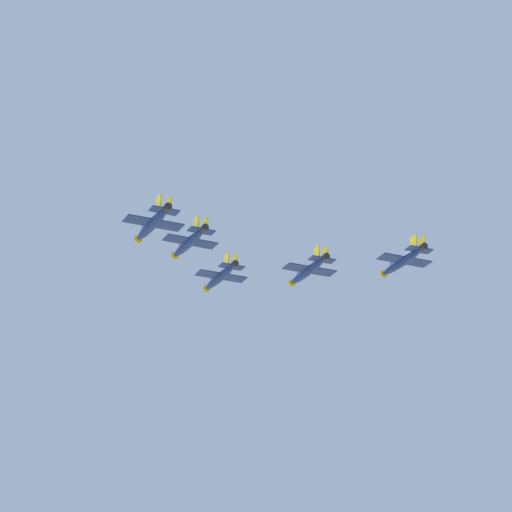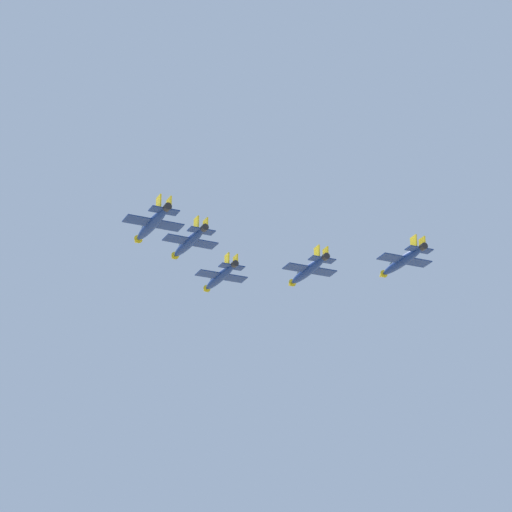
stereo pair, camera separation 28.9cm
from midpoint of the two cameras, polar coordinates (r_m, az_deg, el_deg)
jet_lead at (r=233.17m, az=-1.76°, el=-0.98°), size 13.17×13.08×3.45m
jet_left_wingman at (r=216.82m, az=-3.23°, el=0.66°), size 12.87×13.11×3.41m
jet_right_wingman at (r=225.27m, az=2.44°, el=-0.68°), size 13.34×13.12×3.47m
jet_left_outer at (r=199.18m, az=-4.99°, el=1.53°), size 13.08×13.07×3.43m
jet_right_outer at (r=218.86m, az=6.91°, el=-0.23°), size 13.15×13.00×3.43m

